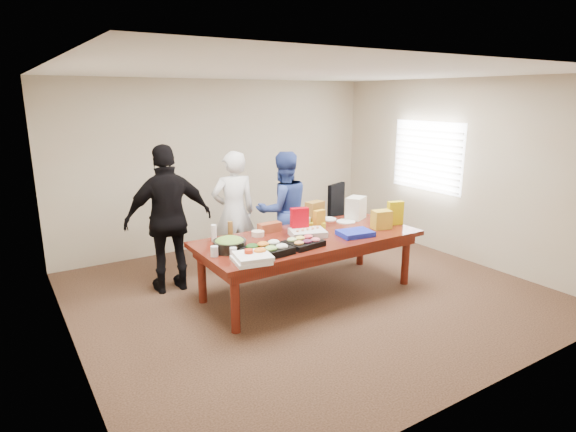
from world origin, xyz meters
TOP-DOWN VIEW (x-y plane):
  - floor at (0.00, 0.00)m, footprint 5.50×5.00m
  - ceiling at (0.00, 0.00)m, footprint 5.50×5.00m
  - wall_back at (0.00, 2.50)m, footprint 5.50×0.04m
  - wall_front at (0.00, -2.50)m, footprint 5.50×0.04m
  - wall_left at (-2.75, 0.00)m, footprint 0.04×5.00m
  - wall_right at (2.75, 0.00)m, footprint 0.04×5.00m
  - window_panel at (2.72, 0.60)m, footprint 0.03×1.40m
  - window_blinds at (2.68, 0.60)m, footprint 0.04×1.36m
  - conference_table at (0.00, 0.00)m, footprint 2.80×1.20m
  - office_chair at (1.41, 1.07)m, footprint 0.68×0.68m
  - person_center at (-0.43, 1.21)m, footprint 0.68×0.50m
  - person_right at (0.26, 1.02)m, footprint 0.89×0.73m
  - person_left at (-1.42, 1.03)m, footprint 1.13×0.53m
  - veggie_tray at (-0.78, -0.31)m, footprint 0.54×0.45m
  - fruit_tray at (-0.28, -0.29)m, footprint 0.46×0.38m
  - sheet_cake at (-0.01, 0.02)m, footprint 0.51×0.44m
  - salad_bowl at (-1.08, 0.01)m, footprint 0.43×0.43m
  - chip_bag_blue at (0.50, -0.29)m, footprint 0.45×0.36m
  - chip_bag_red at (-0.02, 0.18)m, footprint 0.24×0.15m
  - chip_bag_yellow at (1.30, -0.17)m, footprint 0.23×0.14m
  - chip_bag_orange at (0.32, 0.22)m, footprint 0.17×0.09m
  - mayo_jar at (0.20, 0.33)m, footprint 0.10×0.10m
  - mustard_bottle at (0.30, 0.48)m, footprint 0.06×0.06m
  - dressing_bottle at (-0.83, 0.50)m, footprint 0.08×0.08m
  - ranch_bottle at (-1.08, 0.44)m, footprint 0.08×0.08m
  - banana_bunch at (0.31, 0.27)m, footprint 0.26×0.23m
  - bread_loaf at (-0.32, 0.42)m, footprint 0.30×0.14m
  - kraft_bag at (0.37, 0.39)m, footprint 0.27×0.19m
  - red_cup at (-1.05, -0.40)m, footprint 0.11×0.11m
  - clear_cup_a at (-1.14, -0.20)m, footprint 0.08×0.08m
  - clear_cup_b at (-1.30, -0.07)m, footprint 0.10×0.10m
  - pizza_box_lower at (-1.05, -0.45)m, footprint 0.42×0.42m
  - pizza_box_upper at (-1.03, -0.45)m, footprint 0.43×0.43m
  - plate_a at (0.82, 0.28)m, footprint 0.28×0.28m
  - plate_b at (0.69, 0.52)m, footprint 0.30×0.30m
  - dip_bowl_a at (0.09, 0.33)m, footprint 0.17×0.17m
  - dip_bowl_b at (-0.53, 0.35)m, footprint 0.18×0.18m
  - grocery_bag_white at (1.05, 0.35)m, footprint 0.36×0.32m
  - grocery_bag_yellow at (1.01, -0.22)m, footprint 0.27×0.22m

SIDE VIEW (x-z plane):
  - floor at x=0.00m, z-range -0.02..0.00m
  - conference_table at x=0.00m, z-range 0.00..0.75m
  - office_chair at x=1.41m, z-range 0.00..1.03m
  - plate_b at x=0.69m, z-range 0.75..0.76m
  - plate_a at x=0.82m, z-range 0.75..0.77m
  - pizza_box_lower at x=-1.05m, z-range 0.75..0.79m
  - dip_bowl_a at x=0.09m, z-range 0.75..0.80m
  - chip_bag_blue at x=0.50m, z-range 0.75..0.81m
  - fruit_tray at x=-0.28m, z-range 0.75..0.81m
  - dip_bowl_b at x=-0.53m, z-range 0.75..0.81m
  - banana_bunch at x=0.31m, z-range 0.75..0.82m
  - sheet_cake at x=-0.01m, z-range 0.75..0.83m
  - veggie_tray at x=-0.78m, z-range 0.75..0.83m
  - clear_cup_a at x=-1.14m, z-range 0.75..0.86m
  - clear_cup_b at x=-1.30m, z-range 0.75..0.86m
  - bread_loaf at x=-0.32m, z-range 0.75..0.87m
  - salad_bowl at x=-1.08m, z-range 0.75..0.87m
  - red_cup at x=-1.05m, z-range 0.75..0.87m
  - pizza_box_upper at x=-1.03m, z-range 0.79..0.83m
  - mayo_jar at x=0.20m, z-range 0.75..0.89m
  - mustard_bottle at x=0.30m, z-range 0.75..0.93m
  - person_right at x=0.26m, z-range 0.00..1.69m
  - dressing_bottle at x=-0.83m, z-range 0.75..0.95m
  - ranch_bottle at x=-1.08m, z-range 0.75..0.95m
  - person_center at x=-0.43m, z-range 0.00..1.72m
  - grocery_bag_yellow at x=1.01m, z-range 0.75..0.99m
  - chip_bag_orange at x=0.32m, z-range 0.75..1.00m
  - grocery_bag_white at x=1.05m, z-range 0.75..1.06m
  - chip_bag_yellow at x=1.30m, z-range 0.75..1.07m
  - kraft_bag at x=0.37m, z-range 0.75..1.07m
  - chip_bag_red at x=-0.02m, z-range 0.75..1.08m
  - person_left at x=-1.42m, z-range 0.00..1.88m
  - wall_back at x=0.00m, z-range 0.00..2.70m
  - wall_front at x=0.00m, z-range 0.00..2.70m
  - wall_left at x=-2.75m, z-range 0.00..2.70m
  - wall_right at x=2.75m, z-range 0.00..2.70m
  - window_panel at x=2.72m, z-range 0.95..2.05m
  - window_blinds at x=2.68m, z-range 1.00..2.00m
  - ceiling at x=0.00m, z-range 2.70..2.72m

